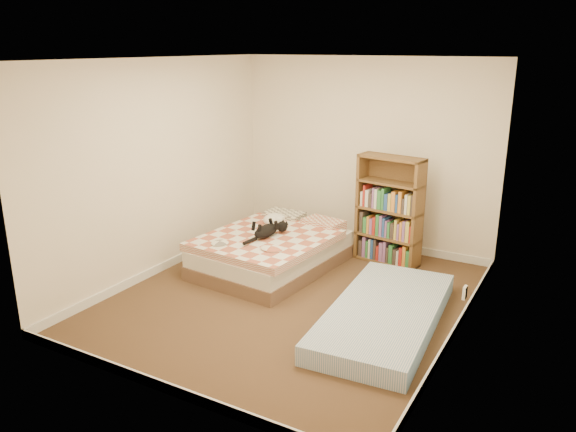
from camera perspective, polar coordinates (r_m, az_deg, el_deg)
The scene contains 6 objects.
room at distance 5.73m, azimuth 0.31°, elevation 2.53°, with size 3.51×4.01×2.51m.
bed at distance 6.89m, azimuth -1.45°, elevation -3.44°, with size 1.48×1.95×0.49m.
bookshelf at distance 7.07m, azimuth 10.22°, elevation -0.69°, with size 0.85×0.39×1.36m.
floor_mattress at distance 5.66m, azimuth 9.78°, elevation -9.87°, with size 0.96×2.13×0.19m, color #6F94B9.
black_cat at distance 6.69m, azimuth -2.08°, elevation -1.43°, with size 0.36×0.72×0.16m.
white_dog at distance 7.07m, azimuth -1.39°, elevation -0.38°, with size 0.35×0.37×0.15m.
Camera 1 is at (2.70, -4.85, 2.63)m, focal length 35.00 mm.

